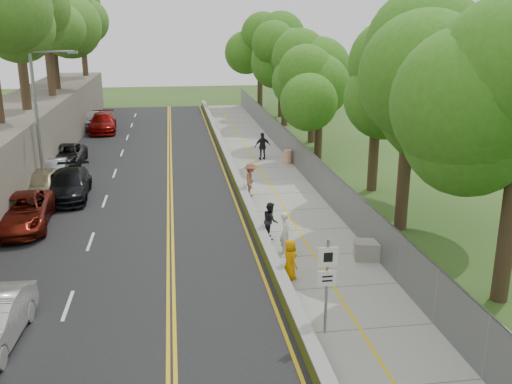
{
  "coord_description": "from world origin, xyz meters",
  "views": [
    {
      "loc": [
        -3.39,
        -18.32,
        9.34
      ],
      "look_at": [
        0.5,
        8.0,
        1.4
      ],
      "focal_mm": 40.0,
      "sensor_mm": 36.0,
      "label": 1
    }
  ],
  "objects_px": {
    "signpost": "(327,276)",
    "painter_0": "(290,259)",
    "streetlight": "(41,112)",
    "car_2": "(21,212)",
    "person_far": "(263,146)",
    "concrete_block": "(368,250)",
    "construction_barrel": "(288,157)"
  },
  "relations": [
    {
      "from": "signpost",
      "to": "concrete_block",
      "type": "height_order",
      "value": "signpost"
    },
    {
      "from": "concrete_block",
      "to": "painter_0",
      "type": "xyz_separation_m",
      "value": [
        -3.55,
        -1.36,
        0.4
      ]
    },
    {
      "from": "signpost",
      "to": "concrete_block",
      "type": "xyz_separation_m",
      "value": [
        3.25,
        5.37,
        -1.54
      ]
    },
    {
      "from": "streetlight",
      "to": "construction_barrel",
      "type": "bearing_deg",
      "value": 18.56
    },
    {
      "from": "streetlight",
      "to": "person_far",
      "type": "relative_size",
      "value": 4.2
    },
    {
      "from": "concrete_block",
      "to": "car_2",
      "type": "height_order",
      "value": "car_2"
    },
    {
      "from": "streetlight",
      "to": "signpost",
      "type": "distance_m",
      "value": 20.72
    },
    {
      "from": "streetlight",
      "to": "construction_barrel",
      "type": "xyz_separation_m",
      "value": [
        14.76,
        4.96,
        -4.12
      ]
    },
    {
      "from": "streetlight",
      "to": "concrete_block",
      "type": "relative_size",
      "value": 7.13
    },
    {
      "from": "painter_0",
      "to": "car_2",
      "type": "bearing_deg",
      "value": 40.1
    },
    {
      "from": "car_2",
      "to": "painter_0",
      "type": "relative_size",
      "value": 3.6
    },
    {
      "from": "streetlight",
      "to": "painter_0",
      "type": "relative_size",
      "value": 5.15
    },
    {
      "from": "signpost",
      "to": "painter_0",
      "type": "xyz_separation_m",
      "value": [
        -0.3,
        4.02,
        -1.14
      ]
    },
    {
      "from": "signpost",
      "to": "construction_barrel",
      "type": "relative_size",
      "value": 3.32
    },
    {
      "from": "car_2",
      "to": "painter_0",
      "type": "height_order",
      "value": "painter_0"
    },
    {
      "from": "streetlight",
      "to": "concrete_block",
      "type": "xyz_separation_m",
      "value": [
        14.76,
        -11.64,
        -4.22
      ]
    },
    {
      "from": "construction_barrel",
      "to": "car_2",
      "type": "relative_size",
      "value": 0.17
    },
    {
      "from": "signpost",
      "to": "person_far",
      "type": "height_order",
      "value": "signpost"
    },
    {
      "from": "construction_barrel",
      "to": "painter_0",
      "type": "bearing_deg",
      "value": -101.18
    },
    {
      "from": "signpost",
      "to": "car_2",
      "type": "bearing_deg",
      "value": 135.73
    },
    {
      "from": "painter_0",
      "to": "concrete_block",
      "type": "bearing_deg",
      "value": -86.07
    },
    {
      "from": "concrete_block",
      "to": "painter_0",
      "type": "bearing_deg",
      "value": -159.07
    },
    {
      "from": "construction_barrel",
      "to": "concrete_block",
      "type": "height_order",
      "value": "construction_barrel"
    },
    {
      "from": "streetlight",
      "to": "concrete_block",
      "type": "distance_m",
      "value": 19.27
    },
    {
      "from": "car_2",
      "to": "painter_0",
      "type": "bearing_deg",
      "value": -36.69
    },
    {
      "from": "concrete_block",
      "to": "car_2",
      "type": "bearing_deg",
      "value": 158.12
    },
    {
      "from": "person_far",
      "to": "streetlight",
      "type": "bearing_deg",
      "value": 18.44
    },
    {
      "from": "signpost",
      "to": "car_2",
      "type": "relative_size",
      "value": 0.56
    },
    {
      "from": "signpost",
      "to": "concrete_block",
      "type": "distance_m",
      "value": 6.47
    },
    {
      "from": "car_2",
      "to": "signpost",
      "type": "bearing_deg",
      "value": -48.07
    },
    {
      "from": "signpost",
      "to": "construction_barrel",
      "type": "bearing_deg",
      "value": 81.59
    },
    {
      "from": "car_2",
      "to": "person_far",
      "type": "bearing_deg",
      "value": 38.11
    }
  ]
}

